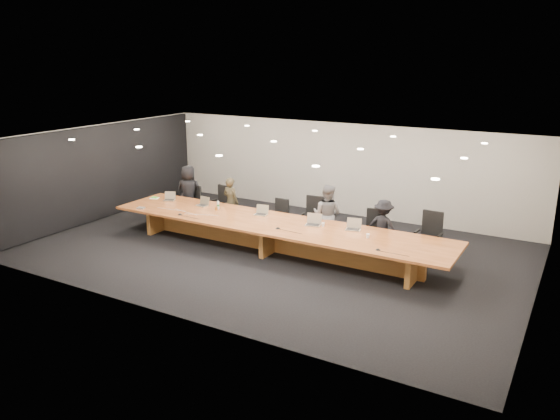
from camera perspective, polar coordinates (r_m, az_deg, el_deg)
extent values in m
plane|color=black|center=(13.75, -0.62, -4.31)|extent=(12.00, 12.00, 0.00)
cube|color=beige|center=(16.81, 6.31, 4.30)|extent=(12.00, 0.02, 2.80)
cube|color=black|center=(17.06, -18.14, 3.68)|extent=(0.08, 7.84, 2.74)
cube|color=brown|center=(13.52, -0.63, -1.44)|extent=(9.00, 1.80, 0.06)
cube|color=brown|center=(13.63, -0.63, -2.95)|extent=(7.65, 0.15, 0.69)
cube|color=brown|center=(15.69, -12.04, -0.77)|extent=(0.12, 1.26, 0.69)
cube|color=brown|center=(13.63, -0.63, -2.95)|extent=(0.12, 1.26, 0.69)
cube|color=brown|center=(12.31, 14.03, -5.55)|extent=(0.12, 1.26, 0.69)
imported|color=black|center=(16.50, -9.50, 1.85)|extent=(0.92, 0.77, 1.62)
imported|color=#2F291A|center=(15.60, -5.15, 0.84)|extent=(0.55, 0.39, 1.43)
imported|color=#5E5E61|center=(14.05, 4.94, -0.50)|extent=(0.81, 0.64, 1.59)
imported|color=black|center=(13.66, 10.72, -1.72)|extent=(0.90, 0.55, 1.36)
cylinder|color=silver|center=(14.76, -6.49, 0.50)|extent=(0.08, 0.08, 0.21)
cylinder|color=brown|center=(14.66, -6.68, 0.14)|extent=(0.09, 0.09, 0.09)
cone|color=white|center=(13.23, 4.52, -1.54)|extent=(0.10, 0.10, 0.09)
cone|color=white|center=(12.53, 9.18, -2.69)|extent=(0.10, 0.10, 0.10)
cube|color=white|center=(16.20, -12.98, 1.22)|extent=(0.28, 0.25, 0.01)
cube|color=#53D037|center=(16.21, -12.98, 1.29)|extent=(0.19, 0.14, 0.03)
cube|color=silver|center=(15.22, -14.33, 0.21)|extent=(0.23, 0.19, 0.03)
cone|color=black|center=(14.40, -10.42, -0.43)|extent=(0.13, 0.13, 0.03)
cone|color=black|center=(13.04, -0.23, -1.89)|extent=(0.13, 0.13, 0.03)
cone|color=black|center=(11.81, 10.20, -4.07)|extent=(0.13, 0.13, 0.03)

